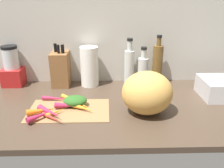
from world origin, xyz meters
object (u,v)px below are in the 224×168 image
bottle_0 (129,66)px  bottle_1 (143,70)px  carrot_2 (42,111)px  winter_squash (147,93)px  bottle_2 (157,64)px  carrot_3 (69,105)px  carrot_4 (80,104)px  paper_towel_roll (89,66)px  carrot_9 (53,118)px  dish_rack (220,88)px  carrot_1 (50,112)px  cutting_board (69,110)px  blender_appliance (12,69)px  carrot_6 (83,108)px  knife_block (61,69)px  carrot_7 (40,116)px  carrot_8 (72,99)px  carrot_5 (57,99)px  carrot_0 (56,112)px

bottle_0 → bottle_1: bearing=-15.4°
carrot_2 → winter_squash: size_ratio=0.57×
winter_squash → bottle_2: (13.63, 40.50, 2.85)cm
carrot_3 → carrot_4: carrot_3 is taller
paper_towel_roll → bottle_0: (26.68, 1.46, -0.26)cm
carrot_9 → winter_squash: winter_squash is taller
bottle_2 → dish_rack: size_ratio=1.46×
carrot_1 → carrot_2: size_ratio=1.09×
cutting_board → carrot_4: 6.37cm
cutting_board → blender_appliance: 58.56cm
dish_rack → bottle_0: bearing=157.4°
carrot_6 → knife_block: 43.54cm
carrot_3 → knife_block: 38.25cm
dish_rack → paper_towel_roll: bearing=165.4°
carrot_3 → carrot_9: 13.69cm
carrot_7 → bottle_2: bottle_2 is taller
carrot_1 → knife_block: 44.21cm
carrot_4 → blender_appliance: 60.76cm
carrot_8 → paper_towel_roll: (8.71, 26.89, 11.15)cm
carrot_6 → knife_block: knife_block is taller
carrot_6 → bottle_0: (27.82, 39.37, 10.84)cm
carrot_2 → dish_rack: 104.26cm
bottle_2 → dish_rack: bearing=-32.3°
carrot_2 → carrot_8: 19.55cm
carrot_6 → bottle_1: bottle_1 is taller
carrot_5 → dish_rack: bearing=2.7°
carrot_4 → dish_rack: bearing=8.9°
carrot_3 → carrot_5: bearing=130.0°
carrot_4 → dish_rack: dish_rack is taller
winter_squash → cutting_board: bearing=175.8°
cutting_board → bottle_0: 53.60cm
carrot_0 → carrot_5: 16.27cm
carrot_5 → carrot_7: 21.25cm
paper_towel_roll → winter_squash: bearing=-51.0°
knife_block → blender_appliance: bearing=177.6°
cutting_board → carrot_1: (-8.82, -6.23, 2.17)cm
carrot_1 → bottle_0: 63.58cm
paper_towel_roll → bottle_1: size_ratio=1.00×
carrot_3 → carrot_0: bearing=-133.2°
carrot_5 → carrot_8: carrot_8 is taller
blender_appliance → paper_towel_roll: blender_appliance is taller
carrot_4 → winter_squash: winter_squash is taller
carrot_2 → knife_block: knife_block is taller
knife_block → carrot_8: bearing=-69.0°
carrot_1 → winter_squash: (49.81, 3.19, 8.72)cm
bottle_1 → carrot_9: bearing=-137.5°
carrot_6 → bottle_1: bearing=45.1°
carrot_5 → knife_block: size_ratio=0.64×
carrot_4 → winter_squash: bearing=-9.2°
carrot_2 → carrot_5: size_ratio=0.83×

